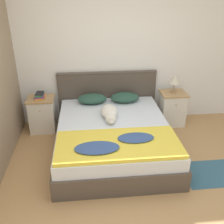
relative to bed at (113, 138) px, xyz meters
The scene contains 13 objects.
ground_plane 1.03m from the bed, 86.98° to the right, with size 16.00×16.00×0.00m, color tan.
wall_back 1.53m from the bed, 87.32° to the left, with size 9.00×0.06×2.55m.
bed is the anchor object (origin of this frame).
headboard 1.09m from the bed, 90.00° to the left, with size 1.82×0.06×0.98m.
nightstand_left 1.43m from the bed, 146.30° to the left, with size 0.46×0.41×0.63m.
nightstand_right 1.43m from the bed, 33.70° to the left, with size 0.46×0.41×0.63m.
pillow_left 0.93m from the bed, 109.78° to the left, with size 0.51×0.34×0.16m.
pillow_right 0.93m from the bed, 70.22° to the left, with size 0.51×0.34×0.16m.
quilt 0.67m from the bed, 91.20° to the right, with size 1.64×0.76×0.09m.
dog 0.40m from the bed, 99.67° to the left, with size 0.26×0.66×0.17m.
book_stack 1.49m from the bed, 146.75° to the left, with size 0.17×0.22×0.11m.
table_lamp 1.57m from the bed, 34.63° to the left, with size 0.19×0.19×0.32m.
rug 1.66m from the bed, 25.51° to the right, with size 1.12×0.59×0.00m.
Camera 1 is at (-0.43, -2.47, 2.41)m, focal length 42.00 mm.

